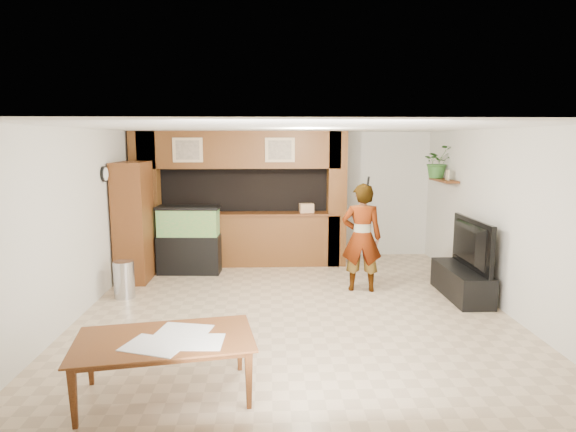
{
  "coord_description": "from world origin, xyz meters",
  "views": [
    {
      "loc": [
        -0.35,
        -6.74,
        2.44
      ],
      "look_at": [
        -0.06,
        0.6,
        1.27
      ],
      "focal_mm": 30.0,
      "sensor_mm": 36.0,
      "label": 1
    }
  ],
  "objects_px": {
    "television": "(464,244)",
    "person": "(362,238)",
    "pantry_cabinet": "(134,222)",
    "dining_table": "(166,369)",
    "aquarium": "(189,241)"
  },
  "relations": [
    {
      "from": "pantry_cabinet",
      "to": "person",
      "type": "height_order",
      "value": "pantry_cabinet"
    },
    {
      "from": "aquarium",
      "to": "television",
      "type": "xyz_separation_m",
      "value": [
        4.48,
        -1.54,
        0.24
      ]
    },
    {
      "from": "television",
      "to": "dining_table",
      "type": "distance_m",
      "value": 4.93
    },
    {
      "from": "aquarium",
      "to": "person",
      "type": "relative_size",
      "value": 0.71
    },
    {
      "from": "pantry_cabinet",
      "to": "dining_table",
      "type": "distance_m",
      "value": 4.27
    },
    {
      "from": "aquarium",
      "to": "person",
      "type": "distance_m",
      "value": 3.19
    },
    {
      "from": "pantry_cabinet",
      "to": "dining_table",
      "type": "height_order",
      "value": "pantry_cabinet"
    },
    {
      "from": "aquarium",
      "to": "dining_table",
      "type": "relative_size",
      "value": 0.75
    },
    {
      "from": "television",
      "to": "person",
      "type": "bearing_deg",
      "value": 74.9
    },
    {
      "from": "aquarium",
      "to": "television",
      "type": "distance_m",
      "value": 4.74
    },
    {
      "from": "pantry_cabinet",
      "to": "dining_table",
      "type": "bearing_deg",
      "value": -71.17
    },
    {
      "from": "dining_table",
      "to": "pantry_cabinet",
      "type": "bearing_deg",
      "value": 99.0
    },
    {
      "from": "television",
      "to": "person",
      "type": "relative_size",
      "value": 0.76
    },
    {
      "from": "dining_table",
      "to": "person",
      "type": "bearing_deg",
      "value": 42.71
    },
    {
      "from": "aquarium",
      "to": "person",
      "type": "height_order",
      "value": "person"
    }
  ]
}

